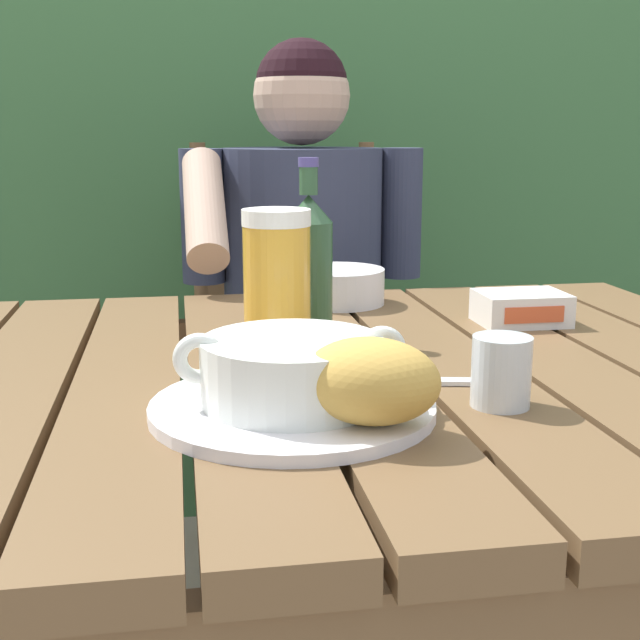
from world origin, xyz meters
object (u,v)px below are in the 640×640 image
chair_near_diner (293,366)px  beer_glass (277,281)px  beer_bottle (309,263)px  table_knife (427,381)px  bread_roll (370,381)px  diner_bowl (338,286)px  person_eating (304,289)px  serving_plate (292,408)px  soup_bowl (292,369)px  butter_tub (521,308)px  water_glass_small (501,371)px

chair_near_diner → beer_glass: bearing=-99.0°
beer_bottle → table_knife: beer_bottle is taller
bread_roll → beer_bottle: beer_bottle is taller
chair_near_diner → diner_bowl: size_ratio=6.59×
chair_near_diner → person_eating: 0.29m
beer_bottle → serving_plate: bearing=-101.7°
chair_near_diner → soup_bowl: 1.11m
soup_bowl → diner_bowl: (0.14, 0.52, -0.02)m
person_eating → butter_tub: (0.23, -0.53, 0.06)m
beer_glass → table_knife: beer_glass is taller
diner_bowl → beer_bottle: bearing=-110.9°
butter_tub → bread_roll: bearing=-127.7°
chair_near_diner → water_glass_small: size_ratio=13.73×
person_eating → bread_roll: 0.94m
chair_near_diner → beer_glass: size_ratio=5.53×
water_glass_small → diner_bowl: size_ratio=0.48×
water_glass_small → butter_tub: water_glass_small is taller
bread_roll → diner_bowl: 0.60m
soup_bowl → beer_bottle: bearing=78.3°
beer_glass → butter_tub: beer_glass is taller
serving_plate → bread_roll: (0.06, -0.07, 0.05)m
diner_bowl → butter_tub: bearing=-38.7°
soup_bowl → beer_glass: size_ratio=1.28×
table_knife → diner_bowl: size_ratio=1.13×
serving_plate → bread_roll: bread_roll is taller
chair_near_diner → butter_tub: chair_near_diner is taller
chair_near_diner → person_eating: size_ratio=0.83×
person_eating → beer_bottle: size_ratio=5.01×
person_eating → beer_glass: person_eating is taller
serving_plate → butter_tub: (0.38, 0.34, 0.02)m
bread_roll → soup_bowl: bearing=130.6°
serving_plate → water_glass_small: (0.21, -0.01, 0.03)m
beer_bottle → table_knife: 0.28m
soup_bowl → chair_near_diner: bearing=82.3°
soup_bowl → bread_roll: 0.09m
beer_bottle → table_knife: bearing=-69.5°
diner_bowl → beer_glass: bearing=-114.7°
beer_glass → serving_plate: bearing=-93.3°
person_eating → bread_roll: person_eating is taller
beer_glass → table_knife: size_ratio=1.05×
soup_bowl → bread_roll: bread_roll is taller
bread_roll → table_knife: bearing=56.1°
butter_tub → table_knife: size_ratio=0.73×
bread_roll → beer_glass: 0.32m
chair_near_diner → beer_bottle: bearing=-96.0°
bread_roll → beer_glass: bearing=98.6°
bread_roll → butter_tub: 0.52m
chair_near_diner → water_glass_small: bearing=-86.6°
water_glass_small → soup_bowl: bearing=177.0°
beer_glass → diner_bowl: 0.32m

